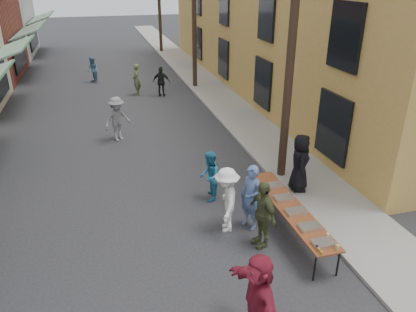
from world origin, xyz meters
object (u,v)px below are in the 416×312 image
guest_front_c (210,176)px  server (300,163)px  utility_pole_mid (194,7)px  serving_table (290,208)px  catering_tray_sausage (323,243)px  utility_pole_near (292,39)px

guest_front_c → server: server is taller
utility_pole_mid → guest_front_c: 13.58m
guest_front_c → server: 2.78m
utility_pole_mid → serving_table: size_ratio=2.25×
serving_table → utility_pole_mid: bearing=85.6°
utility_pole_mid → server: bearing=-89.8°
catering_tray_sausage → server: bearing=71.1°
utility_pole_near → guest_front_c: bearing=-164.0°
server → utility_pole_mid: bearing=20.5°
catering_tray_sausage → guest_front_c: guest_front_c is taller
utility_pole_near → guest_front_c: utility_pole_near is taller
utility_pole_near → serving_table: bearing=-111.4°
utility_pole_near → guest_front_c: size_ratio=5.83×
guest_front_c → utility_pole_mid: bearing=-171.4°
serving_table → server: 2.22m
catering_tray_sausage → guest_front_c: bearing=112.2°
utility_pole_mid → server: size_ratio=4.98×
catering_tray_sausage → utility_pole_mid: bearing=86.0°
server → utility_pole_near: bearing=22.9°
utility_pole_near → catering_tray_sausage: (-1.15, -4.58, -3.71)m
utility_pole_near → catering_tray_sausage: utility_pole_near is taller
catering_tray_sausage → guest_front_c: (-1.55, 3.81, -0.02)m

